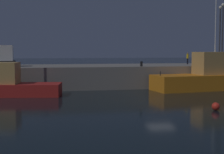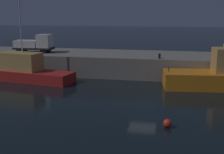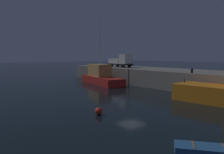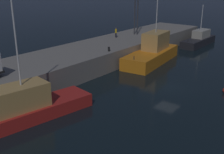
# 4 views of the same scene
# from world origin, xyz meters

# --- Properties ---
(ground_plane) EXTENTS (320.00, 320.00, 0.00)m
(ground_plane) POSITION_xyz_m (0.00, 0.00, 0.00)
(ground_plane) COLOR black
(pier_quay) EXTENTS (58.44, 8.88, 2.67)m
(pier_quay) POSITION_xyz_m (0.00, 13.20, 1.34)
(pier_quay) COLOR gray
(pier_quay) RESTS_ON ground
(fishing_trawler_red) EXTENTS (12.67, 5.38, 12.77)m
(fishing_trawler_red) POSITION_xyz_m (8.19, 7.07, 1.51)
(fishing_trawler_red) COLOR orange
(fishing_trawler_red) RESTS_ON ground
(fishing_boat_blue) EXTENTS (10.31, 2.86, 7.50)m
(fishing_boat_blue) POSITION_xyz_m (23.95, 6.13, 1.02)
(fishing_boat_blue) COLOR #232328
(fishing_boat_blue) RESTS_ON ground
(fishing_boat_white) EXTENTS (12.20, 5.10, 11.46)m
(fishing_boat_white) POSITION_xyz_m (-15.08, 6.21, 1.25)
(fishing_boat_white) COLOR red
(fishing_boat_white) RESTS_ON ground
(lamp_post_west) EXTENTS (0.44, 0.44, 8.02)m
(lamp_post_west) POSITION_xyz_m (13.44, 14.00, 7.35)
(lamp_post_west) COLOR #38383D
(lamp_post_west) RESTS_ON pier_quay
(lamp_post_east) EXTENTS (0.44, 0.44, 8.31)m
(lamp_post_east) POSITION_xyz_m (13.54, 13.47, 7.50)
(lamp_post_east) COLOR #38383D
(lamp_post_east) RESTS_ON pier_quay
(dockworker) EXTENTS (0.42, 0.42, 1.63)m
(dockworker) POSITION_xyz_m (9.07, 14.75, 3.60)
(dockworker) COLOR black
(dockworker) RESTS_ON pier_quay
(bollard_west) EXTENTS (0.28, 0.28, 0.59)m
(bollard_west) POSITION_xyz_m (0.93, 9.66, 2.97)
(bollard_west) COLOR black
(bollard_west) RESTS_ON pier_quay
(bollard_central) EXTENTS (0.28, 0.28, 0.58)m
(bollard_central) POSITION_xyz_m (14.86, 9.31, 2.96)
(bollard_central) COLOR black
(bollard_central) RESTS_ON pier_quay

